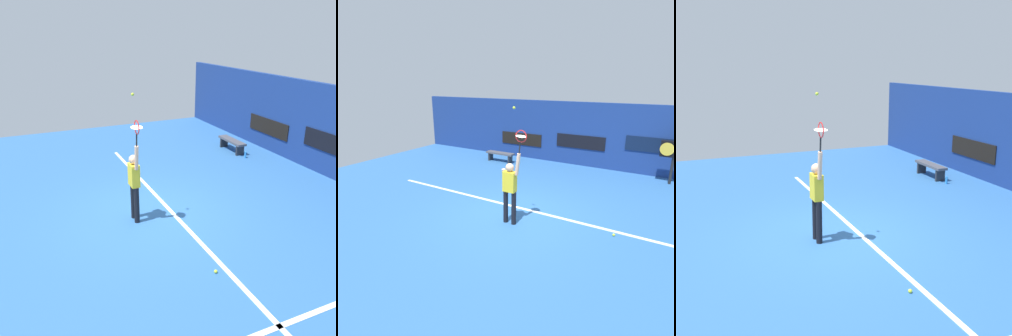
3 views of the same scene
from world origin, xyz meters
TOP-DOWN VIEW (x-y plane):
  - ground_plane at (0.00, 0.00)m, footprint 18.00×18.00m
  - back_wall at (0.00, 6.16)m, footprint 18.00×0.20m
  - sponsor_banner_center at (0.00, 6.04)m, footprint 2.20×0.03m
  - sponsor_banner_portside at (-3.00, 6.04)m, footprint 2.20×0.03m
  - court_baseline at (0.00, 0.55)m, footprint 10.00×0.10m
  - tennis_player at (0.16, -0.42)m, footprint 0.56×0.31m
  - tennis_racket at (0.47, -0.43)m, footprint 0.35×0.27m
  - tennis_ball at (0.27, -0.43)m, footprint 0.07×0.07m
  - court_bench at (-3.41, 4.72)m, footprint 1.40×0.36m
  - water_bottle at (-2.51, 4.72)m, footprint 0.07×0.07m
  - spare_ball at (2.75, 0.32)m, footprint 0.07×0.07m

SIDE VIEW (x-z plane):
  - ground_plane at x=0.00m, z-range 0.00..0.00m
  - court_baseline at x=0.00m, z-range 0.00..0.01m
  - spare_ball at x=2.75m, z-range 0.00..0.07m
  - water_bottle at x=-2.51m, z-range 0.00..0.24m
  - court_bench at x=-3.41m, z-range 0.11..0.56m
  - sponsor_banner_portside at x=-3.00m, z-range 0.62..1.22m
  - tennis_player at x=0.16m, z-range 0.02..2.01m
  - sponsor_banner_center at x=0.00m, z-range 0.79..1.39m
  - back_wall at x=0.00m, z-range 0.00..2.84m
  - tennis_racket at x=0.47m, z-range 2.08..2.70m
  - tennis_ball at x=0.27m, z-range 3.07..3.14m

